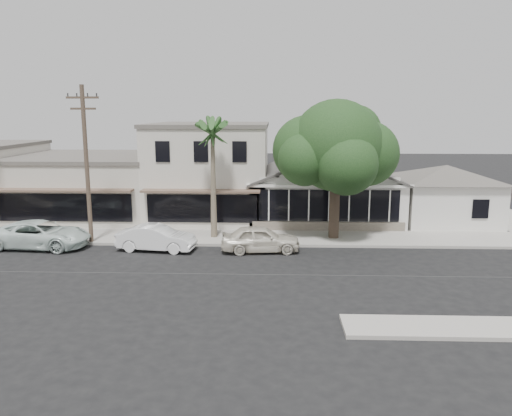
{
  "coord_description": "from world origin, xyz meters",
  "views": [
    {
      "loc": [
        1.53,
        -22.42,
        7.53
      ],
      "look_at": [
        0.51,
        6.0,
        2.03
      ],
      "focal_mm": 35.0,
      "sensor_mm": 36.0,
      "label": 1
    }
  ],
  "objects_px": {
    "car_0": "(260,239)",
    "car_2": "(40,235)",
    "utility_pole": "(86,161)",
    "shade_tree": "(334,148)",
    "car_1": "(156,238)"
  },
  "relations": [
    {
      "from": "car_2",
      "to": "utility_pole",
      "type": "bearing_deg",
      "value": -66.4
    },
    {
      "from": "car_0",
      "to": "car_1",
      "type": "xyz_separation_m",
      "value": [
        -5.74,
        0.05,
        -0.02
      ]
    },
    {
      "from": "car_0",
      "to": "utility_pole",
      "type": "bearing_deg",
      "value": 77.56
    },
    {
      "from": "utility_pole",
      "to": "car_2",
      "type": "bearing_deg",
      "value": -160.76
    },
    {
      "from": "car_0",
      "to": "car_2",
      "type": "relative_size",
      "value": 0.78
    },
    {
      "from": "car_2",
      "to": "shade_tree",
      "type": "distance_m",
      "value": 17.46
    },
    {
      "from": "car_2",
      "to": "car_0",
      "type": "bearing_deg",
      "value": -87.38
    },
    {
      "from": "utility_pole",
      "to": "car_0",
      "type": "relative_size",
      "value": 2.1
    },
    {
      "from": "car_0",
      "to": "car_2",
      "type": "height_order",
      "value": "car_2"
    },
    {
      "from": "car_0",
      "to": "shade_tree",
      "type": "relative_size",
      "value": 0.52
    },
    {
      "from": "utility_pole",
      "to": "shade_tree",
      "type": "bearing_deg",
      "value": 6.85
    },
    {
      "from": "utility_pole",
      "to": "shade_tree",
      "type": "relative_size",
      "value": 1.09
    },
    {
      "from": "utility_pole",
      "to": "car_2",
      "type": "relative_size",
      "value": 1.64
    },
    {
      "from": "car_1",
      "to": "shade_tree",
      "type": "distance_m",
      "value": 11.42
    },
    {
      "from": "car_0",
      "to": "car_2",
      "type": "distance_m",
      "value": 12.39
    }
  ]
}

